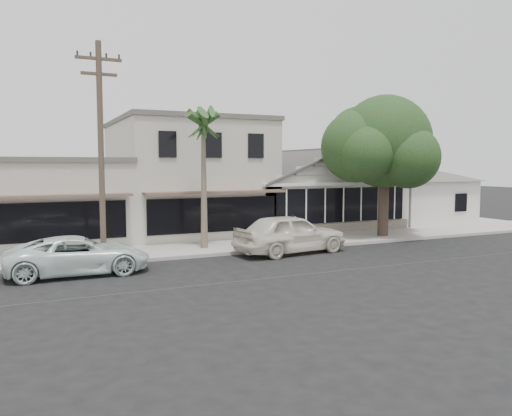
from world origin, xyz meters
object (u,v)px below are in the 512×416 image
utility_pole (101,147)px  car_0 (290,233)px  car_2 (78,255)px  shade_tree (381,145)px

utility_pole → car_0: bearing=-6.6°
car_2 → shade_tree: bearing=-79.1°
car_2 → car_0: bearing=-85.3°
car_2 → shade_tree: (16.24, 2.88, 4.48)m
car_2 → utility_pole: bearing=-34.5°
utility_pole → car_0: utility_pole is taller
utility_pole → car_2: bearing=-125.3°
car_0 → shade_tree: shade_tree is taller
car_0 → shade_tree: size_ratio=0.68×
car_0 → shade_tree: (6.90, 2.25, 4.28)m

